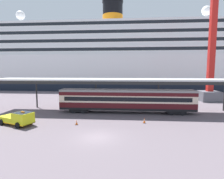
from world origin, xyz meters
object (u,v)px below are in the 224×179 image
Objects in this scene: traffic_cone_mid at (77,122)px; train_carriage at (127,100)px; dockside_crane at (214,33)px; traffic_cone_near at (144,120)px; service_truck at (18,118)px; cruise_ship at (110,59)px.

train_carriage is at bearing 48.37° from traffic_cone_mid.
dockside_crane reaches higher than traffic_cone_mid.
service_truck is at bearing -171.90° from traffic_cone_near.
train_carriage is 33.92× the size of traffic_cone_mid.
train_carriage is at bearing -80.73° from cruise_ship.
service_truck is (-14.67, -8.58, -1.32)m from train_carriage.
service_truck is (-7.73, -51.10, -10.62)m from cruise_ship.
traffic_cone_near is (17.22, 2.45, -0.61)m from service_truck.
train_carriage is 30.02× the size of traffic_cone_near.
dockside_crane is at bearing 34.28° from train_carriage.
cruise_ship is at bearing 90.12° from traffic_cone_mid.
train_carriage is (6.94, -42.52, -9.30)m from cruise_ship.
traffic_cone_mid is at bearing -131.63° from train_carriage.
cruise_ship is 39.77m from dockside_crane.
traffic_cone_near is (9.49, -48.65, -11.23)m from cruise_ship.
dockside_crane reaches higher than traffic_cone_near.
traffic_cone_mid is (0.10, -50.22, -11.27)m from cruise_ship.
service_truck is at bearing -173.60° from traffic_cone_mid.
cruise_ship is 51.47m from traffic_cone_mid.
cruise_ship is 23.34× the size of service_truck.
service_truck is 43.97m from dockside_crane.
cruise_ship reaches higher than train_carriage.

